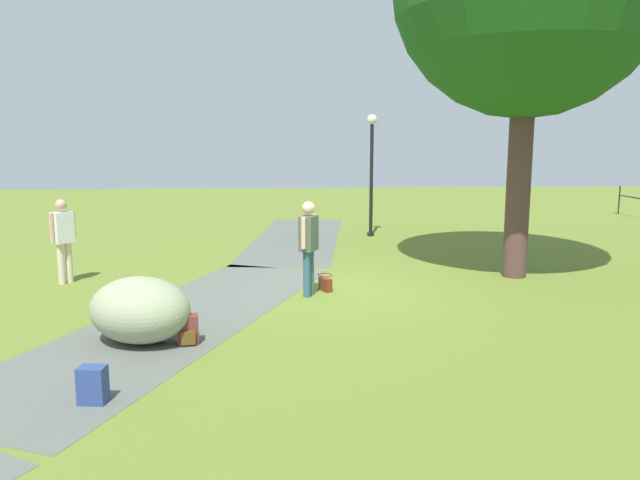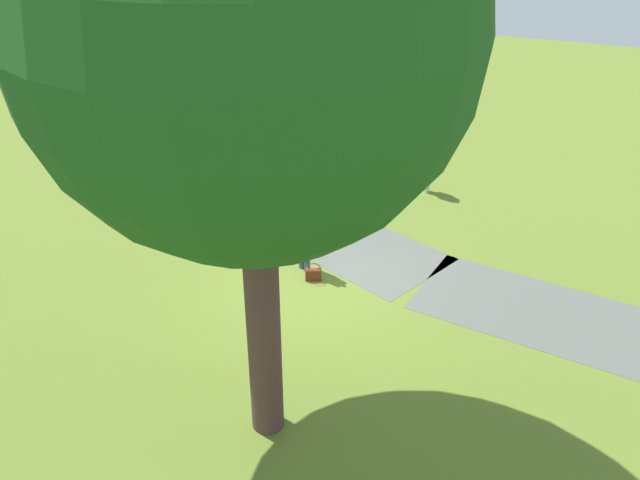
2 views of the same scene
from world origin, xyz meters
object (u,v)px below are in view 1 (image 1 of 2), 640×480
Objects in this scene: handbag_on_grass at (325,283)px; spare_backpack_on_lawn at (93,385)px; woman_with_handbag at (308,242)px; lamp_post at (372,162)px; frisbee_on_grass at (115,288)px; man_near_boulder at (63,235)px; lawn_boulder at (140,310)px; backpack_by_boulder at (188,330)px.

handbag_on_grass is 0.90× the size of spare_backpack_on_lawn.
woman_with_handbag is at bearing -43.37° from handbag_on_grass.
frisbee_on_grass is (5.99, -5.64, -2.12)m from lamp_post.
lamp_post is 8.73m from man_near_boulder.
handbag_on_grass is at bearing 79.52° from man_near_boulder.
lawn_boulder is (9.04, -4.47, -1.68)m from lamp_post.
lawn_boulder is 4.65× the size of spare_backpack_on_lawn.
woman_with_handbag reaches higher than man_near_boulder.
lawn_boulder is 0.72m from backpack_by_boulder.
man_near_boulder is 4.52× the size of handbag_on_grass.
handbag_on_grass is at bearing 84.38° from frisbee_on_grass.
spare_backpack_on_lawn is (1.98, -0.05, -0.26)m from lawn_boulder.
spare_backpack_on_lawn is (11.02, -4.52, -1.93)m from lamp_post.
woman_with_handbag is 4.68× the size of handbag_on_grass.
backpack_by_boulder is (2.48, -1.74, -0.78)m from woman_with_handbag.
woman_with_handbag reaches higher than backpack_by_boulder.
woman_with_handbag is 5.02m from spare_backpack_on_lawn.
lawn_boulder is at bearing -102.16° from backpack_by_boulder.
woman_with_handbag is 3.77m from frisbee_on_grass.
woman_with_handbag is at bearing 134.23° from lawn_boulder.
man_near_boulder reaches higher than spare_backpack_on_lawn.
backpack_by_boulder reaches higher than handbag_on_grass.
lamp_post is at bearing 157.48° from backpack_by_boulder.
lawn_boulder is 2.00m from spare_backpack_on_lawn.
lamp_post is 8.59× the size of backpack_by_boulder.
lamp_post reaches higher than lawn_boulder.
lawn_boulder is 1.10× the size of woman_with_handbag.
frisbee_on_grass is (-3.06, -1.17, -0.44)m from lawn_boulder.
frisbee_on_grass is at bearing -158.99° from lawn_boulder.
lawn_boulder reaches higher than spare_backpack_on_lawn.
frisbee_on_grass is at bearing -150.18° from backpack_by_boulder.
lawn_boulder is 3.39m from woman_with_handbag.
lawn_boulder is at bearing -45.77° from woman_with_handbag.
man_near_boulder is (-3.59, -2.24, 0.49)m from lawn_boulder.
woman_with_handbag is 4.81m from man_near_boulder.
frisbee_on_grass is at bearing -101.41° from woman_with_handbag.
woman_with_handbag is 4.21× the size of backpack_by_boulder.
woman_with_handbag is at bearing 74.86° from man_near_boulder.
backpack_by_boulder is at bearing 37.86° from man_near_boulder.
spare_backpack_on_lawn is at bearing -21.13° from backpack_by_boulder.
backpack_by_boulder is at bearing -22.52° from lamp_post.
backpack_by_boulder is 1.97m from spare_backpack_on_lawn.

